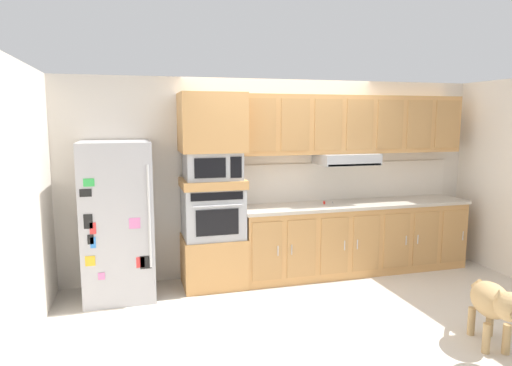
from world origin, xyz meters
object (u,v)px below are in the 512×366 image
refrigerator (118,220)px  screwdriver (325,202)px  built_in_oven (213,212)px  microwave (212,165)px  dog (495,303)px

refrigerator → screwdriver: 2.56m
built_in_oven → microwave: microwave is taller
built_in_oven → dog: (2.08, -2.19, -0.48)m
screwdriver → dog: 2.38m
microwave → screwdriver: size_ratio=4.02×
built_in_oven → dog: size_ratio=0.78×
built_in_oven → microwave: size_ratio=1.09×
built_in_oven → screwdriver: size_ratio=4.37×
refrigerator → screwdriver: size_ratio=10.98×
microwave → dog: size_ratio=0.72×
built_in_oven → dog: built_in_oven is taller
microwave → built_in_oven: bearing=179.2°
screwdriver → dog: bearing=-74.8°
dog → screwdriver: bearing=-144.5°
built_in_oven → screwdriver: bearing=2.0°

